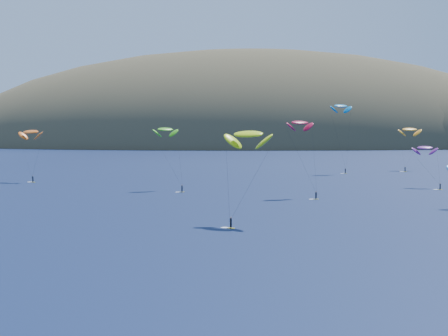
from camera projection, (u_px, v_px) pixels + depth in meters
ground at (243, 334)px, 53.36m from camera, size 2800.00×2800.00×0.00m
island at (269, 156)px, 614.93m from camera, size 730.00×300.00×210.00m
kitesurfer_1 at (31, 132)px, 202.56m from camera, size 9.47×7.94×18.55m
kitesurfer_2 at (248, 134)px, 114.41m from camera, size 9.92×10.81×18.94m
kitesurfer_3 at (165, 130)px, 176.52m from camera, size 9.98×11.86×19.06m
kitesurfer_4 at (341, 106)px, 237.98m from camera, size 9.83×7.24×28.22m
kitesurfer_6 at (425, 148)px, 183.18m from camera, size 7.54×10.87×13.57m
kitesurfer_9 at (300, 123)px, 158.47m from camera, size 8.04×10.35×20.85m
kitesurfer_11 at (410, 129)px, 255.78m from camera, size 10.15×12.98×19.35m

